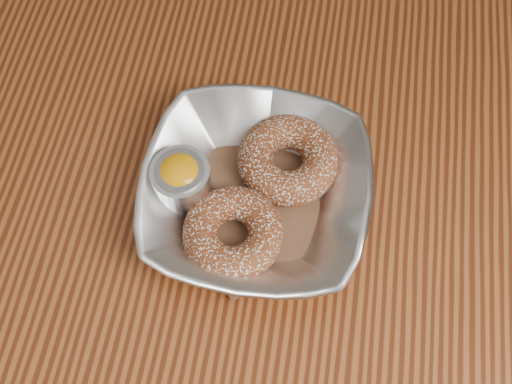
# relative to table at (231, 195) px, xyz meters

# --- Properties ---
(ground_plane) EXTENTS (4.00, 4.00, 0.00)m
(ground_plane) POSITION_rel_table_xyz_m (0.00, 0.00, -0.65)
(ground_plane) COLOR #565659
(ground_plane) RESTS_ON ground
(table) EXTENTS (1.20, 0.80, 0.75)m
(table) POSITION_rel_table_xyz_m (0.00, 0.00, 0.00)
(table) COLOR brown
(table) RESTS_ON ground_plane
(serving_bowl) EXTENTS (0.22, 0.22, 0.05)m
(serving_bowl) POSITION_rel_table_xyz_m (0.04, -0.05, 0.13)
(serving_bowl) COLOR silver
(serving_bowl) RESTS_ON table
(parchment) EXTENTS (0.20, 0.20, 0.00)m
(parchment) POSITION_rel_table_xyz_m (0.04, -0.05, 0.11)
(parchment) COLOR brown
(parchment) RESTS_ON table
(donut_back) EXTENTS (0.12, 0.12, 0.03)m
(donut_back) POSITION_rel_table_xyz_m (0.06, -0.01, 0.13)
(donut_back) COLOR brown
(donut_back) RESTS_ON parchment
(donut_front) EXTENTS (0.10, 0.10, 0.03)m
(donut_front) POSITION_rel_table_xyz_m (0.02, -0.10, 0.13)
(donut_front) COLOR brown
(donut_front) RESTS_ON parchment
(ramekin) EXTENTS (0.06, 0.06, 0.06)m
(ramekin) POSITION_rel_table_xyz_m (-0.03, -0.06, 0.14)
(ramekin) COLOR silver
(ramekin) RESTS_ON table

